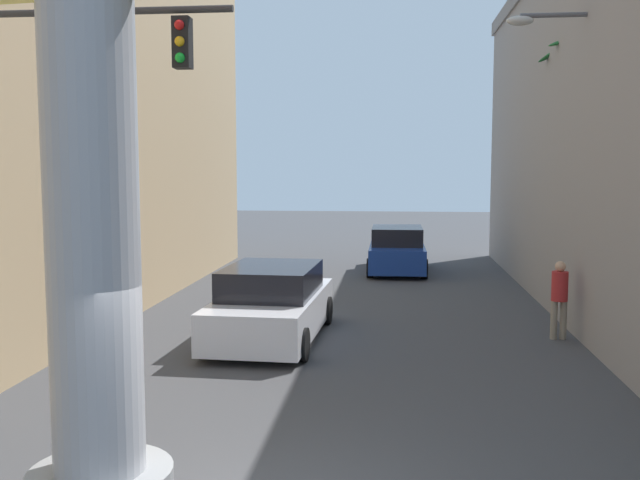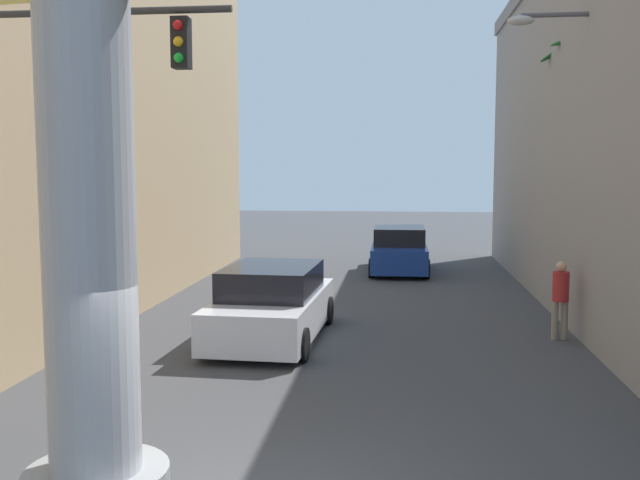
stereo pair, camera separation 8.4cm
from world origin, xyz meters
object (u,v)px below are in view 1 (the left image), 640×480
at_px(car_far, 397,251).
at_px(palm_tree_mid_right, 587,148).
at_px(traffic_light_mast, 8,131).
at_px(pedestrian_mid_right, 559,294).
at_px(neon_sign_pole, 87,29).
at_px(street_lamp, 590,142).
at_px(car_lead, 272,305).

xyz_separation_m(car_far, palm_tree_mid_right, (4.74, -5.89, 3.36)).
relative_size(traffic_light_mast, pedestrian_mid_right, 3.54).
distance_m(neon_sign_pole, pedestrian_mid_right, 11.49).
height_order(palm_tree_mid_right, pedestrian_mid_right, palm_tree_mid_right).
bearing_deg(traffic_light_mast, street_lamp, 30.04).
height_order(neon_sign_pole, car_lead, neon_sign_pole).
distance_m(neon_sign_pole, car_lead, 9.17).
xyz_separation_m(neon_sign_pole, pedestrian_mid_right, (6.25, 8.82, -3.89)).
bearing_deg(palm_tree_mid_right, car_lead, -150.25).
xyz_separation_m(traffic_light_mast, car_lead, (3.02, 4.69, -3.40)).
xyz_separation_m(neon_sign_pole, car_lead, (0.25, 8.19, -4.12)).
distance_m(neon_sign_pole, palm_tree_mid_right, 14.58).
bearing_deg(street_lamp, car_far, 112.95).
bearing_deg(traffic_light_mast, pedestrian_mid_right, 30.53).
xyz_separation_m(traffic_light_mast, pedestrian_mid_right, (9.03, 5.33, -3.17)).
bearing_deg(car_lead, neon_sign_pole, -91.72).
relative_size(palm_tree_mid_right, pedestrian_mid_right, 4.24).
bearing_deg(pedestrian_mid_right, neon_sign_pole, -125.34).
relative_size(neon_sign_pole, car_lead, 2.30).
bearing_deg(car_lead, pedestrian_mid_right, 6.04).
bearing_deg(traffic_light_mast, neon_sign_pole, -51.53).
bearing_deg(neon_sign_pole, street_lamp, 53.01).
bearing_deg(pedestrian_mid_right, car_far, 109.58).
relative_size(street_lamp, car_far, 1.60).
xyz_separation_m(car_lead, pedestrian_mid_right, (6.01, 0.64, 0.23)).
xyz_separation_m(car_far, pedestrian_mid_right, (3.37, -9.48, 0.23)).
bearing_deg(neon_sign_pole, pedestrian_mid_right, 54.66).
bearing_deg(car_far, pedestrian_mid_right, -70.42).
bearing_deg(car_lead, palm_tree_mid_right, 29.75).
xyz_separation_m(neon_sign_pole, traffic_light_mast, (-2.78, 3.49, -0.72)).
relative_size(car_lead, car_far, 1.09).
height_order(neon_sign_pole, traffic_light_mast, neon_sign_pole).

